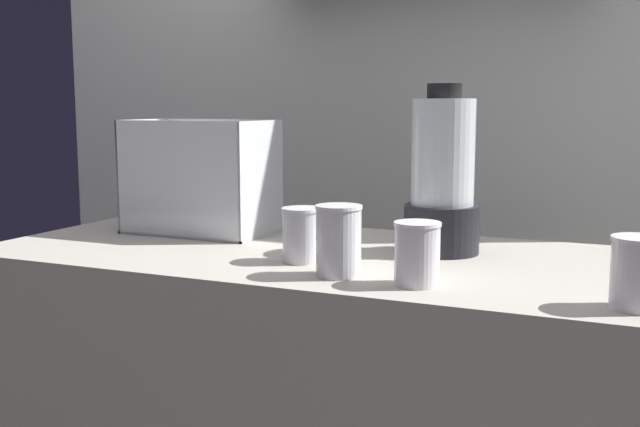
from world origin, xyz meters
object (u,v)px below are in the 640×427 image
Objects in this scene: juice_cup_mango_left at (339,244)px; juice_cup_beet_right at (638,276)px; blender_pitcher at (442,182)px; juice_cup_mango_far_left at (303,238)px; carrot_display_bin at (201,197)px; juice_cup_orange_middle at (417,257)px.

juice_cup_mango_left reaches higher than juice_cup_beet_right.
blender_pitcher is 3.26× the size of juice_cup_mango_far_left.
carrot_display_bin is at bearing 149.69° from juice_cup_mango_far_left.
carrot_display_bin is 3.07× the size of juice_cup_orange_middle.
juice_cup_mango_left is 1.18× the size of juice_cup_orange_middle.
juice_cup_orange_middle is at bearing -20.55° from juice_cup_mango_far_left.
juice_cup_mango_far_left is 0.83× the size of juice_cup_mango_left.
carrot_display_bin reaches higher than juice_cup_orange_middle.
juice_cup_orange_middle is 0.35m from juice_cup_beet_right.
juice_cup_orange_middle is at bearing 178.00° from juice_cup_beet_right.
juice_cup_beet_right is at bearing -10.25° from juice_cup_mango_far_left.
juice_cup_orange_middle reaches higher than juice_cup_mango_far_left.
juice_cup_beet_right is (0.35, -0.01, 0.00)m from juice_cup_orange_middle.
carrot_display_bin is 0.71m from juice_cup_orange_middle.
blender_pitcher is at bearing 141.18° from juice_cup_beet_right.
blender_pitcher is 0.31m from juice_cup_mango_far_left.
carrot_display_bin is at bearing 153.53° from juice_cup_orange_middle.
juice_cup_mango_left is 0.50m from juice_cup_beet_right.
juice_cup_mango_left is (0.11, -0.09, 0.01)m from juice_cup_mango_far_left.
juice_cup_beet_right is at bearing -18.46° from carrot_display_bin.
juice_cup_beet_right is (0.61, -0.11, 0.00)m from juice_cup_mango_far_left.
carrot_display_bin reaches higher than juice_cup_mango_far_left.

